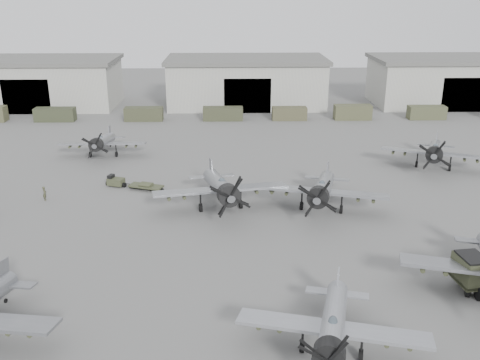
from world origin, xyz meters
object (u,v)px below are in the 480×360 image
Objects in this scene: aircraft_far_1 at (435,151)px; tug_trailer at (127,183)px; aircraft_mid_1 at (221,187)px; aircraft_mid_2 at (322,189)px; ground_crew at (45,193)px; aircraft_far_0 at (102,142)px; aircraft_near_1 at (333,327)px.

tug_trailer is at bearing -148.98° from aircraft_far_1.
aircraft_mid_1 is 1.08× the size of aircraft_far_1.
aircraft_far_1 is at bearing 53.97° from aircraft_mid_2.
aircraft_mid_1 is at bearing -108.39° from ground_crew.
aircraft_mid_2 is 1.17× the size of aircraft_far_0.
aircraft_near_1 is 33.68m from tug_trailer.
aircraft_mid_2 is 31.30m from aircraft_far_0.
aircraft_near_1 is at bearing -61.83° from aircraft_far_0.
ground_crew reaches higher than tug_trailer.
ground_crew is (-7.83, -3.56, 0.28)m from tug_trailer.
aircraft_near_1 is 22.02m from aircraft_mid_2.
ground_crew is (-2.75, -14.90, -1.26)m from aircraft_far_0.
aircraft_mid_1 reaches higher than aircraft_near_1.
aircraft_far_1 is 36.30m from tug_trailer.
aircraft_far_1 is at bearing 75.90° from aircraft_near_1.
aircraft_mid_2 is 21.48m from tug_trailer.
tug_trailer is (5.08, -11.34, -1.54)m from aircraft_far_0.
aircraft_mid_2 is at bearing -118.86° from aircraft_far_1.
aircraft_near_1 is 23.40m from aircraft_mid_1.
aircraft_near_1 is at bearing -96.14° from aircraft_far_1.
ground_crew is at bearing 159.81° from aircraft_mid_1.
aircraft_far_1 is (15.67, 12.56, -0.05)m from aircraft_mid_2.
aircraft_mid_2 is at bearing -0.02° from tug_trailer.
aircraft_mid_2 reaches higher than tug_trailer.
aircraft_mid_2 is 20.09m from aircraft_far_1.
ground_crew is at bearing -101.15° from aircraft_far_0.
aircraft_mid_2 is at bearing 96.53° from aircraft_near_1.
aircraft_far_0 is at bearing 119.96° from aircraft_mid_1.
aircraft_mid_1 is 23.64m from aircraft_far_0.
aircraft_far_1 is (40.93, -5.92, 0.27)m from aircraft_far_0.
aircraft_mid_1 is (-6.77, 22.40, 0.33)m from aircraft_near_1.
aircraft_far_0 is 7.27× the size of ground_crew.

